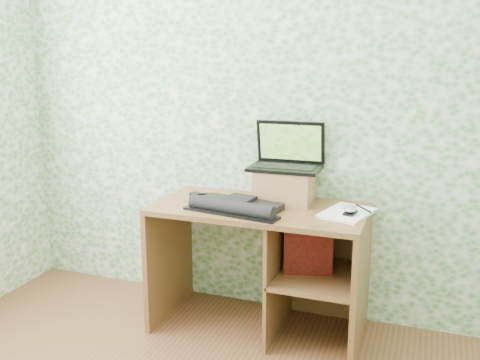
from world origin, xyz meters
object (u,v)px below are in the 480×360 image
at_px(desk, 274,251).
at_px(riser, 285,186).
at_px(notepad, 347,213).
at_px(keyboard, 236,206).
at_px(laptop, 287,157).

height_order(desk, riser, riser).
distance_m(riser, notepad, 0.41).
bearing_deg(keyboard, laptop, 65.53).
height_order(desk, notepad, notepad).
distance_m(riser, keyboard, 0.34).
height_order(keyboard, notepad, keyboard).
bearing_deg(keyboard, notepad, 22.39).
xyz_separation_m(riser, notepad, (0.38, -0.13, -0.09)).
relative_size(desk, riser, 3.76).
height_order(riser, laptop, laptop).
height_order(laptop, notepad, laptop).
xyz_separation_m(laptop, notepad, (0.38, -0.17, -0.25)).
xyz_separation_m(riser, keyboard, (-0.21, -0.27, -0.07)).
bearing_deg(keyboard, desk, 49.24).
distance_m(keyboard, notepad, 0.60).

